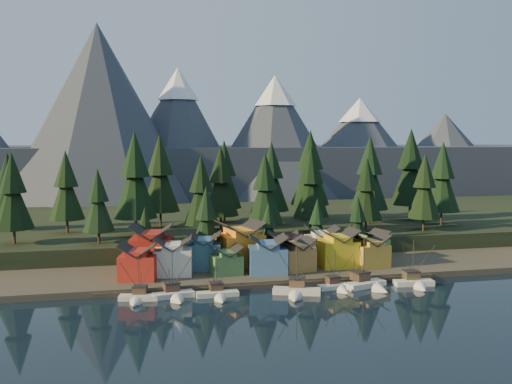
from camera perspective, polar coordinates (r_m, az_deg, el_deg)
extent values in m
plane|color=black|center=(118.65, 3.63, -11.30)|extent=(500.00, 500.00, 0.00)
cube|color=#3C382C|center=(156.06, -0.56, -6.98)|extent=(400.00, 50.00, 1.50)
cube|color=black|center=(204.00, -3.55, -3.45)|extent=(420.00, 100.00, 6.00)
cube|color=#41392E|center=(133.85, 1.60, -9.15)|extent=(80.00, 4.00, 1.00)
cube|color=#454C58|center=(351.06, -7.51, 2.12)|extent=(560.00, 160.00, 30.00)
cone|color=#454C58|center=(289.56, -15.43, 7.26)|extent=(100.00, 100.00, 90.00)
cone|color=#454C58|center=(308.29, -7.76, 5.59)|extent=(80.00, 80.00, 72.00)
cone|color=white|center=(309.70, -7.82, 10.66)|extent=(22.40, 22.40, 17.28)
cone|color=#454C58|center=(305.03, 1.88, 5.27)|extent=(84.00, 84.00, 68.00)
cone|color=white|center=(306.15, 1.90, 10.11)|extent=(23.52, 23.52, 16.32)
cone|color=#454C58|center=(338.08, 10.26, 4.33)|extent=(92.00, 92.00, 58.00)
cone|color=white|center=(338.49, 10.32, 8.07)|extent=(25.76, 25.76, 13.92)
cone|color=#454C58|center=(372.66, 18.30, 3.61)|extent=(88.00, 88.00, 50.00)
cube|color=beige|center=(125.12, -11.64, -10.38)|extent=(8.64, 4.36, 1.43)
cone|color=beige|center=(120.84, -12.06, -10.95)|extent=(3.22, 3.32, 2.68)
cube|color=black|center=(125.27, -11.64, -10.61)|extent=(8.85, 4.44, 0.31)
cube|color=#493227|center=(126.19, -11.52, -9.59)|extent=(3.36, 3.23, 1.61)
cube|color=black|center=(125.97, -11.53, -9.19)|extent=(3.58, 3.44, 0.18)
cylinder|color=black|center=(124.43, -11.64, -8.23)|extent=(0.16, 0.16, 8.05)
cylinder|color=black|center=(127.51, -11.39, -8.85)|extent=(0.13, 0.13, 3.94)
cube|color=beige|center=(125.64, -8.29, -10.24)|extent=(9.35, 4.43, 1.59)
cone|color=beige|center=(121.04, -7.71, -10.83)|extent=(3.46, 3.52, 2.99)
cube|color=black|center=(125.80, -8.28, -10.50)|extent=(9.57, 4.52, 0.35)
cube|color=#4D3429|center=(126.78, -8.48, -9.38)|extent=(3.64, 3.48, 1.79)
cube|color=black|center=(126.53, -8.48, -8.94)|extent=(3.87, 3.71, 0.20)
cylinder|color=black|center=(124.87, -8.38, -7.86)|extent=(0.18, 0.18, 8.97)
cylinder|color=black|center=(128.19, -8.69, -8.57)|extent=(0.14, 0.14, 4.39)
cube|color=beige|center=(125.66, -3.88, -10.21)|extent=(9.20, 2.76, 1.42)
cone|color=beige|center=(120.88, -3.48, -10.84)|extent=(2.69, 3.16, 2.66)
cube|color=black|center=(125.80, -3.88, -10.45)|extent=(9.43, 2.81, 0.31)
cube|color=#493126|center=(126.90, -4.01, -9.42)|extent=(2.87, 2.69, 1.60)
cube|color=black|center=(126.68, -4.02, -9.03)|extent=(3.05, 2.87, 0.18)
cylinder|color=black|center=(125.04, -3.94, -8.09)|extent=(0.16, 0.16, 7.98)
cylinder|color=black|center=(128.42, -4.16, -8.67)|extent=(0.12, 0.12, 3.90)
cube|color=beige|center=(127.49, 4.09, -9.96)|extent=(10.91, 6.58, 1.70)
cone|color=beige|center=(121.97, 3.93, -10.66)|extent=(4.22, 4.45, 3.19)
cube|color=black|center=(127.66, 4.09, -10.23)|extent=(11.16, 6.72, 0.37)
cube|color=brown|center=(128.92, 4.14, -9.03)|extent=(4.29, 4.17, 1.92)
cube|color=black|center=(128.66, 4.14, -8.57)|extent=(4.57, 4.44, 0.21)
cylinder|color=black|center=(126.76, 4.12, -7.45)|extent=(0.19, 0.19, 9.58)
cylinder|color=black|center=(130.66, 4.20, -8.16)|extent=(0.15, 0.15, 4.68)
cube|color=beige|center=(132.63, 7.97, -9.42)|extent=(8.36, 3.47, 1.40)
cone|color=beige|center=(128.80, 8.88, -9.88)|extent=(2.90, 3.04, 2.62)
cube|color=black|center=(132.76, 7.96, -9.64)|extent=(8.56, 3.54, 0.31)
cube|color=#462D25|center=(133.58, 7.68, -8.72)|extent=(3.06, 2.91, 1.57)
cube|color=black|center=(133.37, 7.69, -8.35)|extent=(3.25, 3.10, 0.17)
cylinder|color=black|center=(131.98, 7.89, -7.45)|extent=(0.16, 0.16, 7.87)
cylinder|color=black|center=(134.76, 7.37, -8.05)|extent=(0.12, 0.12, 3.85)
cube|color=silver|center=(135.09, 10.87, -9.16)|extent=(10.58, 6.32, 1.77)
cone|color=silver|center=(131.20, 12.51, -9.63)|extent=(4.22, 4.30, 3.31)
cube|color=black|center=(135.26, 10.87, -9.43)|extent=(10.83, 6.45, 0.39)
cube|color=#453725|center=(136.01, 10.36, -8.31)|extent=(4.40, 4.26, 1.99)
cube|color=black|center=(135.76, 10.37, -7.86)|extent=(4.67, 4.53, 0.22)
cylinder|color=black|center=(134.23, 10.74, -6.71)|extent=(0.20, 0.20, 9.93)
cylinder|color=black|center=(137.18, 9.79, -7.52)|extent=(0.15, 0.15, 4.85)
cube|color=silver|center=(139.34, 15.49, -8.83)|extent=(9.38, 3.99, 1.65)
cone|color=silver|center=(134.88, 16.31, -9.31)|extent=(3.39, 3.41, 3.10)
cube|color=black|center=(139.49, 15.48, -9.07)|extent=(9.60, 4.06, 0.36)
cube|color=brown|center=(140.46, 15.24, -8.04)|extent=(3.59, 3.41, 1.86)
cube|color=black|center=(140.23, 15.25, -7.63)|extent=(3.82, 3.64, 0.21)
cylinder|color=black|center=(138.64, 15.46, -6.60)|extent=(0.19, 0.19, 9.29)
cylinder|color=black|center=(141.85, 14.97, -7.30)|extent=(0.14, 0.14, 4.54)
cube|color=#A32219|center=(135.95, -11.68, -7.35)|extent=(9.67, 8.85, 5.76)
cube|color=#A32219|center=(135.25, -11.71, -5.93)|extent=(5.94, 7.96, 1.18)
cube|color=silver|center=(139.17, -8.27, -6.87)|extent=(9.84, 9.01, 6.39)
cube|color=silver|center=(138.43, -8.29, -5.34)|extent=(5.88, 8.30, 1.24)
cube|color=#406C3A|center=(138.64, -3.02, -7.24)|extent=(7.56, 7.14, 4.67)
cube|color=#406C3A|center=(138.06, -3.02, -6.10)|extent=(4.42, 6.73, 0.98)
cube|color=#3B608B|center=(139.23, 1.16, -6.82)|extent=(10.00, 9.09, 6.37)
cube|color=#3B608B|center=(138.49, 1.17, -5.28)|extent=(5.96, 8.39, 1.27)
cube|color=#A07539|center=(142.82, 3.93, -6.68)|extent=(9.44, 9.44, 5.61)
cube|color=#A07539|center=(142.17, 3.94, -5.36)|extent=(5.97, 8.48, 1.10)
cube|color=gold|center=(147.42, 8.19, -6.11)|extent=(9.39, 7.96, 6.81)
cube|color=gold|center=(146.68, 8.21, -4.56)|extent=(5.23, 7.72, 1.30)
cube|color=gold|center=(149.54, 11.30, -6.22)|extent=(9.16, 8.28, 5.67)
cube|color=gold|center=(148.91, 11.32, -4.93)|extent=(5.46, 7.62, 1.16)
cube|color=maroon|center=(145.92, -10.38, -6.03)|extent=(11.66, 10.74, 7.95)
cube|color=maroon|center=(145.09, -10.41, -4.22)|extent=(7.10, 9.75, 1.44)
cube|color=#34607D|center=(144.23, -5.15, -6.37)|extent=(9.49, 9.09, 6.62)
cube|color=#34607D|center=(143.50, -5.17, -4.85)|extent=(5.86, 8.22, 1.15)
cube|color=orange|center=(147.49, -1.61, -5.81)|extent=(12.25, 10.97, 8.03)
cube|color=orange|center=(146.65, -1.61, -3.98)|extent=(7.48, 9.88, 1.51)
cube|color=maroon|center=(151.13, 2.70, -5.99)|extent=(9.48, 8.45, 5.71)
cube|color=maroon|center=(150.50, 2.70, -4.72)|extent=(5.92, 7.42, 1.14)
cube|color=silver|center=(154.23, 6.59, -5.63)|extent=(9.56, 8.80, 6.55)
cube|color=silver|center=(153.55, 6.61, -4.22)|extent=(5.80, 8.01, 1.18)
cube|color=#4B8849|center=(157.13, 11.52, -5.64)|extent=(8.52, 8.20, 5.79)
cube|color=#4B8849|center=(156.54, 11.55, -4.43)|extent=(5.37, 7.30, 1.00)
cylinder|color=#332319|center=(165.75, -23.01, -4.07)|extent=(0.70, 0.70, 4.32)
cone|color=black|center=(164.57, -23.13, -0.85)|extent=(10.56, 10.56, 14.88)
cone|color=black|center=(163.99, -23.22, 1.82)|extent=(7.20, 7.20, 10.80)
cylinder|color=#332319|center=(179.76, -18.34, -3.22)|extent=(0.70, 0.70, 4.36)
cone|color=black|center=(178.67, -18.43, -0.22)|extent=(10.65, 10.65, 15.01)
cone|color=black|center=(178.14, -18.50, 2.26)|extent=(7.26, 7.26, 10.89)
cylinder|color=#332319|center=(159.37, -15.43, -4.34)|extent=(0.70, 0.70, 3.56)
cone|color=black|center=(158.30, -15.50, -1.58)|extent=(8.71, 8.71, 12.27)
cone|color=black|center=(157.70, -15.56, 0.70)|extent=(5.94, 5.94, 8.90)
cylinder|color=#332319|center=(170.92, -11.91, -3.32)|extent=(0.70, 0.70, 5.35)
cone|color=black|center=(169.61, -11.98, 0.56)|extent=(13.08, 13.08, 18.43)
cone|color=black|center=(169.12, -12.04, 3.77)|extent=(8.92, 8.92, 13.38)
cylinder|color=#332319|center=(186.06, -9.52, -2.61)|extent=(0.70, 0.70, 5.22)
cone|color=black|center=(184.87, -9.57, 0.86)|extent=(12.75, 12.75, 17.97)
cone|color=black|center=(184.41, -9.61, 3.73)|extent=(8.69, 8.69, 13.04)
cylinder|color=#332319|center=(162.40, -5.47, -3.89)|extent=(0.70, 0.70, 4.14)
cone|color=black|center=(161.22, -5.49, -0.75)|extent=(10.12, 10.12, 14.25)
cone|color=black|center=(160.63, -5.52, 1.87)|extent=(6.90, 6.90, 10.35)
cylinder|color=#332319|center=(178.18, -3.53, -2.99)|extent=(0.70, 0.70, 4.59)
cone|color=black|center=(177.03, -3.55, 0.20)|extent=(11.23, 11.23, 15.82)
cone|color=black|center=(176.51, -3.56, 2.84)|extent=(7.66, 7.66, 11.48)
cylinder|color=#332319|center=(163.69, 0.90, -3.77)|extent=(0.70, 0.70, 4.27)
cone|color=black|center=(162.50, 0.90, -0.55)|extent=(10.43, 10.43, 14.70)
cone|color=black|center=(161.91, 0.91, 2.12)|extent=(7.11, 7.11, 10.67)
cylinder|color=#332319|center=(188.61, 1.53, -2.50)|extent=(0.70, 0.70, 4.78)
cone|color=black|center=(187.50, 1.54, 0.64)|extent=(11.68, 11.68, 16.46)
cone|color=black|center=(187.01, 1.55, 3.23)|extent=(7.96, 7.96, 11.95)
cylinder|color=#332319|center=(174.69, 5.47, -3.17)|extent=(0.70, 0.70, 4.59)
cone|color=black|center=(173.52, 5.49, 0.07)|extent=(11.21, 11.21, 15.80)
cone|color=black|center=(172.99, 5.52, 2.77)|extent=(7.65, 7.65, 11.47)
cylinder|color=#332319|center=(200.64, 5.40, -1.96)|extent=(0.70, 0.70, 5.49)
cone|color=black|center=(199.51, 5.43, 1.44)|extent=(13.43, 13.43, 18.92)
cone|color=black|center=(199.11, 5.45, 4.24)|extent=(9.16, 9.16, 13.74)
cylinder|color=#332319|center=(175.82, 10.94, -3.30)|extent=(0.70, 0.70, 3.96)
cone|color=black|center=(174.77, 10.99, -0.51)|extent=(9.68, 9.68, 13.63)
cone|color=black|center=(174.22, 11.03, 1.79)|extent=(6.60, 6.60, 9.90)
cylinder|color=#332319|center=(193.44, 11.21, -2.35)|extent=(0.70, 0.70, 5.14)
cone|color=black|center=(192.31, 11.27, 0.94)|extent=(12.56, 12.56, 17.70)
cone|color=black|center=(191.86, 11.32, 3.66)|extent=(8.56, 8.56, 12.84)
cylinder|color=#332319|center=(182.02, 16.40, -3.09)|extent=(0.70, 0.70, 4.19)
cone|color=black|center=(180.97, 16.47, -0.24)|extent=(10.24, 10.24, 14.43)
cone|color=black|center=(180.44, 16.54, 2.11)|extent=(6.98, 6.98, 10.48)
cylinder|color=#332319|center=(206.61, 15.10, -1.89)|extent=(0.70, 0.70, 5.58)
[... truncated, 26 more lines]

